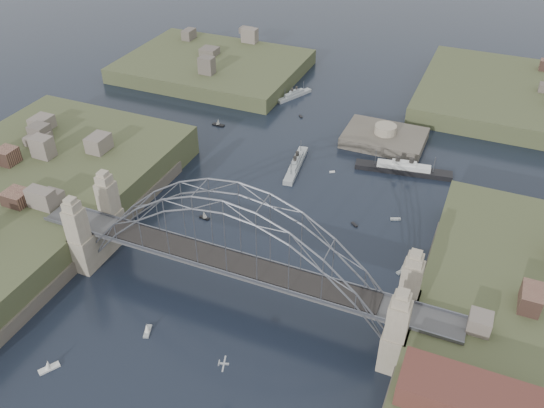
{
  "coord_description": "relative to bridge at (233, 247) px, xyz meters",
  "views": [
    {
      "loc": [
        37.23,
        -69.84,
        78.99
      ],
      "look_at": [
        0.0,
        18.0,
        10.0
      ],
      "focal_mm": 37.42,
      "sensor_mm": 36.0,
      "label": 1
    }
  ],
  "objects": [
    {
      "name": "headland_nw",
      "position": [
        -55.0,
        95.0,
        -11.82
      ],
      "size": [
        60.0,
        45.0,
        9.0
      ],
      "primitive_type": "cube",
      "color": "#404729",
      "rests_on": "ground"
    },
    {
      "name": "naval_cruiser_far",
      "position": [
        -21.76,
        87.67,
        -11.6
      ],
      "size": [
        7.57,
        13.16,
        4.62
      ],
      "color": "#9BA2A4",
      "rests_on": "ground"
    },
    {
      "name": "small_boat_e",
      "position": [
        -35.41,
        60.99,
        -11.67
      ],
      "size": [
        3.68,
        1.3,
        2.38
      ],
      "color": "silver",
      "rests_on": "ground"
    },
    {
      "name": "headland_ne",
      "position": [
        50.0,
        110.0,
        -11.57
      ],
      "size": [
        70.0,
        55.0,
        9.5
      ],
      "primitive_type": "cube",
      "color": "#404729",
      "rests_on": "ground"
    },
    {
      "name": "shore_west",
      "position": [
        -57.32,
        0.0,
        -10.35
      ],
      "size": [
        50.5,
        90.0,
        12.0
      ],
      "color": "#404729",
      "rests_on": "ground"
    },
    {
      "name": "small_boat_h",
      "position": [
        -14.96,
        75.54,
        -12.17
      ],
      "size": [
        1.6,
        1.71,
        0.45
      ],
      "color": "silver",
      "rests_on": "ground"
    },
    {
      "name": "fort_island",
      "position": [
        12.0,
        70.0,
        -12.66
      ],
      "size": [
        22.0,
        16.0,
        9.4
      ],
      "color": "#4E473C",
      "rests_on": "ground"
    },
    {
      "name": "small_boat_a",
      "position": [
        -17.5,
        19.45,
        -11.46
      ],
      "size": [
        2.48,
        1.12,
        2.38
      ],
      "color": "silver",
      "rests_on": "ground"
    },
    {
      "name": "small_boat_c",
      "position": [
        -10.69,
        -14.58,
        -11.58
      ],
      "size": [
        1.96,
        3.2,
        2.38
      ],
      "color": "silver",
      "rests_on": "ground"
    },
    {
      "name": "ground",
      "position": [
        0.0,
        0.0,
        -12.32
      ],
      "size": [
        500.0,
        500.0,
        0.0
      ],
      "primitive_type": "plane",
      "color": "black",
      "rests_on": "ground"
    },
    {
      "name": "small_boat_b",
      "position": [
        14.98,
        30.46,
        -12.17
      ],
      "size": [
        1.79,
        1.54,
        0.45
      ],
      "color": "silver",
      "rests_on": "ground"
    },
    {
      "name": "small_boat_j",
      "position": [
        -21.54,
        -28.06,
        -11.65
      ],
      "size": [
        2.85,
        3.61,
        2.38
      ],
      "color": "silver",
      "rests_on": "ground"
    },
    {
      "name": "aeroplane",
      "position": [
        7.43,
        -19.56,
        -6.49
      ],
      "size": [
        1.78,
        3.11,
        0.46
      ],
      "color": "#A5A8AC"
    },
    {
      "name": "small_boat_f",
      "position": [
        3.49,
        49.58,
        -12.17
      ],
      "size": [
        1.42,
        1.15,
        0.45
      ],
      "color": "silver",
      "rests_on": "ground"
    },
    {
      "name": "ocean_liner",
      "position": [
        20.25,
        56.81,
        -11.39
      ],
      "size": [
        24.77,
        6.89,
        6.03
      ],
      "color": "black",
      "rests_on": "ground"
    },
    {
      "name": "small_boat_i",
      "position": [
        28.3,
        19.26,
        -11.48
      ],
      "size": [
        2.1,
        2.55,
        2.38
      ],
      "color": "silver",
      "rests_on": "ground"
    },
    {
      "name": "wharf_shed",
      "position": [
        44.0,
        -14.0,
        -2.32
      ],
      "size": [
        20.0,
        8.0,
        4.0
      ],
      "primitive_type": "cube",
      "color": "#592D26",
      "rests_on": "shore_east"
    },
    {
      "name": "naval_cruiser_near",
      "position": [
        -6.07,
        48.29,
        -11.48
      ],
      "size": [
        4.73,
        18.22,
        5.42
      ],
      "color": "#9BA2A4",
      "rests_on": "ground"
    },
    {
      "name": "small_boat_d",
      "position": [
        23.08,
        36.13,
        -12.17
      ],
      "size": [
        2.44,
        1.65,
        0.45
      ],
      "color": "silver",
      "rests_on": "ground"
    },
    {
      "name": "bridge",
      "position": [
        0.0,
        0.0,
        0.0
      ],
      "size": [
        84.0,
        13.8,
        24.6
      ],
      "color": "#48494B",
      "rests_on": "ground"
    }
  ]
}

